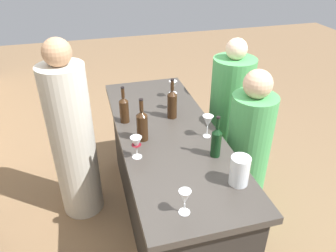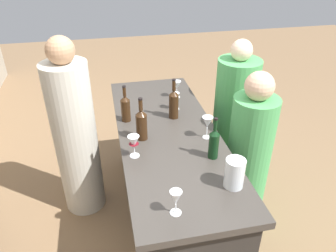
{
  "view_description": "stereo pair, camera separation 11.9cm",
  "coord_description": "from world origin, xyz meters",
  "px_view_note": "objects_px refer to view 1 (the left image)",
  "views": [
    {
      "loc": [
        -2.03,
        0.55,
        2.26
      ],
      "look_at": [
        0.0,
        0.0,
        0.99
      ],
      "focal_mm": 34.78,
      "sensor_mm": 36.0,
      "label": 1
    },
    {
      "loc": [
        -2.05,
        0.43,
        2.26
      ],
      "look_at": [
        0.0,
        0.0,
        0.99
      ],
      "focal_mm": 34.78,
      "sensor_mm": 36.0,
      "label": 2
    }
  ],
  "objects_px": {
    "wine_glass_far_left": "(185,198)",
    "water_pitcher": "(240,171)",
    "person_left_guest": "(247,157)",
    "wine_bottle_second_right_amber_brown": "(124,109)",
    "wine_glass_near_right": "(173,98)",
    "wine_glass_far_center": "(136,144)",
    "person_right_guest": "(73,140)",
    "wine_bottle_leftmost_dark_green": "(216,141)",
    "wine_bottle_center_amber_brown": "(172,103)",
    "person_center_guest": "(229,119)",
    "wine_bottle_second_left_amber_brown": "(142,124)",
    "wine_glass_near_center": "(173,85)",
    "wine_glass_near_left": "(208,122)"
  },
  "relations": [
    {
      "from": "wine_bottle_center_amber_brown",
      "to": "person_left_guest",
      "type": "xyz_separation_m",
      "value": [
        -0.32,
        -0.55,
        -0.42
      ]
    },
    {
      "from": "person_left_guest",
      "to": "water_pitcher",
      "type": "bearing_deg",
      "value": 53.91
    },
    {
      "from": "water_pitcher",
      "to": "wine_glass_near_right",
      "type": "bearing_deg",
      "value": 6.64
    },
    {
      "from": "water_pitcher",
      "to": "person_left_guest",
      "type": "distance_m",
      "value": 0.79
    },
    {
      "from": "wine_bottle_second_right_amber_brown",
      "to": "wine_glass_near_center",
      "type": "relative_size",
      "value": 1.92
    },
    {
      "from": "wine_glass_near_left",
      "to": "wine_glass_near_center",
      "type": "bearing_deg",
      "value": 4.86
    },
    {
      "from": "wine_bottle_center_amber_brown",
      "to": "person_center_guest",
      "type": "distance_m",
      "value": 0.83
    },
    {
      "from": "wine_glass_near_right",
      "to": "wine_bottle_leftmost_dark_green",
      "type": "bearing_deg",
      "value": -172.79
    },
    {
      "from": "wine_glass_far_center",
      "to": "person_right_guest",
      "type": "relative_size",
      "value": 0.1
    },
    {
      "from": "person_center_guest",
      "to": "person_left_guest",
      "type": "bearing_deg",
      "value": 76.78
    },
    {
      "from": "wine_glass_near_center",
      "to": "wine_glass_far_left",
      "type": "bearing_deg",
      "value": 166.54
    },
    {
      "from": "wine_glass_far_left",
      "to": "water_pitcher",
      "type": "xyz_separation_m",
      "value": [
        0.15,
        -0.39,
        -0.01
      ]
    },
    {
      "from": "wine_glass_far_left",
      "to": "person_left_guest",
      "type": "relative_size",
      "value": 0.11
    },
    {
      "from": "wine_bottle_leftmost_dark_green",
      "to": "wine_glass_near_right",
      "type": "xyz_separation_m",
      "value": [
        0.72,
        0.09,
        -0.02
      ]
    },
    {
      "from": "wine_bottle_second_left_amber_brown",
      "to": "person_center_guest",
      "type": "xyz_separation_m",
      "value": [
        0.55,
        -0.96,
        -0.4
      ]
    },
    {
      "from": "wine_bottle_center_amber_brown",
      "to": "person_center_guest",
      "type": "bearing_deg",
      "value": -66.69
    },
    {
      "from": "wine_glass_near_center",
      "to": "wine_glass_near_right",
      "type": "bearing_deg",
      "value": 164.07
    },
    {
      "from": "wine_bottle_leftmost_dark_green",
      "to": "wine_bottle_second_left_amber_brown",
      "type": "xyz_separation_m",
      "value": [
        0.33,
        0.43,
        0.01
      ]
    },
    {
      "from": "wine_bottle_second_left_amber_brown",
      "to": "wine_glass_far_left",
      "type": "distance_m",
      "value": 0.77
    },
    {
      "from": "wine_glass_near_left",
      "to": "wine_glass_near_right",
      "type": "height_order",
      "value": "wine_glass_near_left"
    },
    {
      "from": "wine_bottle_center_amber_brown",
      "to": "wine_glass_far_left",
      "type": "distance_m",
      "value": 1.05
    },
    {
      "from": "wine_glass_near_left",
      "to": "water_pitcher",
      "type": "height_order",
      "value": "water_pitcher"
    },
    {
      "from": "wine_bottle_leftmost_dark_green",
      "to": "person_center_guest",
      "type": "relative_size",
      "value": 0.21
    },
    {
      "from": "wine_bottle_center_amber_brown",
      "to": "person_left_guest",
      "type": "height_order",
      "value": "person_left_guest"
    },
    {
      "from": "person_center_guest",
      "to": "water_pitcher",
      "type": "bearing_deg",
      "value": 64.15
    },
    {
      "from": "water_pitcher",
      "to": "wine_glass_far_left",
      "type": "bearing_deg",
      "value": 110.58
    },
    {
      "from": "wine_bottle_leftmost_dark_green",
      "to": "person_center_guest",
      "type": "bearing_deg",
      "value": -31.07
    },
    {
      "from": "wine_glass_far_left",
      "to": "water_pitcher",
      "type": "relative_size",
      "value": 0.82
    },
    {
      "from": "wine_glass_near_left",
      "to": "wine_bottle_leftmost_dark_green",
      "type": "bearing_deg",
      "value": 172.31
    },
    {
      "from": "person_center_guest",
      "to": "wine_glass_far_center",
      "type": "bearing_deg",
      "value": 33.0
    },
    {
      "from": "person_left_guest",
      "to": "person_center_guest",
      "type": "height_order",
      "value": "person_center_guest"
    },
    {
      "from": "wine_glass_far_left",
      "to": "water_pitcher",
      "type": "bearing_deg",
      "value": -69.42
    },
    {
      "from": "wine_bottle_second_right_amber_brown",
      "to": "person_center_guest",
      "type": "relative_size",
      "value": 0.21
    },
    {
      "from": "wine_bottle_second_right_amber_brown",
      "to": "wine_glass_near_left",
      "type": "distance_m",
      "value": 0.67
    },
    {
      "from": "wine_glass_near_right",
      "to": "water_pitcher",
      "type": "height_order",
      "value": "water_pitcher"
    },
    {
      "from": "wine_bottle_second_left_amber_brown",
      "to": "wine_glass_near_center",
      "type": "height_order",
      "value": "wine_bottle_second_left_amber_brown"
    },
    {
      "from": "wine_glass_far_left",
      "to": "person_center_guest",
      "type": "relative_size",
      "value": 0.1
    },
    {
      "from": "wine_glass_near_center",
      "to": "person_right_guest",
      "type": "relative_size",
      "value": 0.1
    },
    {
      "from": "wine_bottle_second_right_amber_brown",
      "to": "wine_glass_near_right",
      "type": "height_order",
      "value": "wine_bottle_second_right_amber_brown"
    },
    {
      "from": "wine_bottle_leftmost_dark_green",
      "to": "water_pitcher",
      "type": "distance_m",
      "value": 0.3
    },
    {
      "from": "wine_glass_near_right",
      "to": "wine_bottle_second_left_amber_brown",
      "type": "bearing_deg",
      "value": 139.1
    },
    {
      "from": "wine_bottle_second_right_amber_brown",
      "to": "wine_glass_near_right",
      "type": "distance_m",
      "value": 0.44
    },
    {
      "from": "wine_glass_near_center",
      "to": "wine_bottle_second_right_amber_brown",
      "type": "bearing_deg",
      "value": 123.78
    },
    {
      "from": "wine_glass_near_left",
      "to": "wine_glass_near_right",
      "type": "distance_m",
      "value": 0.5
    },
    {
      "from": "wine_glass_near_left",
      "to": "water_pitcher",
      "type": "bearing_deg",
      "value": 179.49
    },
    {
      "from": "wine_bottle_second_right_amber_brown",
      "to": "wine_glass_near_left",
      "type": "bearing_deg",
      "value": -124.14
    },
    {
      "from": "wine_glass_near_left",
      "to": "wine_bottle_second_right_amber_brown",
      "type": "bearing_deg",
      "value": 55.86
    },
    {
      "from": "wine_bottle_leftmost_dark_green",
      "to": "wine_glass_far_left",
      "type": "bearing_deg",
      "value": 140.93
    },
    {
      "from": "wine_bottle_leftmost_dark_green",
      "to": "wine_glass_far_center",
      "type": "xyz_separation_m",
      "value": [
        0.12,
        0.52,
        -0.01
      ]
    },
    {
      "from": "wine_glass_near_right",
      "to": "person_left_guest",
      "type": "bearing_deg",
      "value": -131.8
    }
  ]
}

